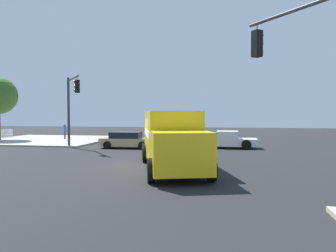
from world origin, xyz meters
TOP-DOWN VIEW (x-y plane):
  - ground_plane at (0.00, 0.00)m, footprint 100.00×100.00m
  - sidewalk_corner_near at (-13.69, -13.69)m, footprint 12.61×12.61m
  - delivery_truck at (0.96, 1.86)m, footprint 8.53×4.80m
  - traffic_light_primary at (7.27, 7.43)m, footprint 3.91×3.05m
  - traffic_light_secondary at (-6.72, -7.44)m, footprint 3.15×2.47m
  - pickup_white at (-9.52, 4.58)m, footprint 2.31×5.23m
  - sedan_tan at (-8.06, -3.27)m, footprint 2.16×4.36m
  - pedestrian_crossing at (-14.65, -12.21)m, footprint 0.44×0.38m

SIDE VIEW (x-z plane):
  - ground_plane at x=0.00m, z-range 0.00..0.00m
  - sidewalk_corner_near at x=-13.69m, z-range 0.00..0.14m
  - sedan_tan at x=-8.06m, z-range -0.03..1.28m
  - pickup_white at x=-9.52m, z-range 0.04..1.42m
  - pedestrian_crossing at x=-14.65m, z-range 0.25..1.92m
  - delivery_truck at x=0.96m, z-range 0.06..2.97m
  - traffic_light_secondary at x=-6.72m, z-range 1.02..6.64m
  - traffic_light_primary at x=7.27m, z-range 1.14..7.27m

